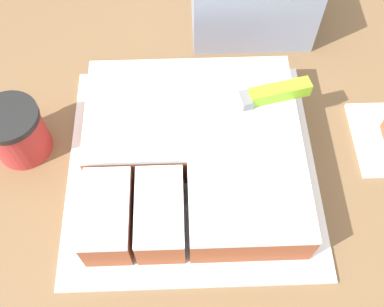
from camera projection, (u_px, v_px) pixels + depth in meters
name	position (u px, v px, depth m)	size (l,w,h in m)	color
ground_plane	(184.00, 295.00, 1.47)	(8.00, 8.00, 0.00)	#4C4742
countertop	(181.00, 252.00, 1.09)	(1.40, 1.10, 0.89)	brown
cake_board	(192.00, 166.00, 0.70)	(0.38, 0.38, 0.01)	white
cake	(194.00, 152.00, 0.67)	(0.32, 0.31, 0.07)	#994C2D
knife	(252.00, 99.00, 0.67)	(0.31, 0.09, 0.02)	silver
coffee_cup	(17.00, 132.00, 0.68)	(0.09, 0.09, 0.09)	#B23333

